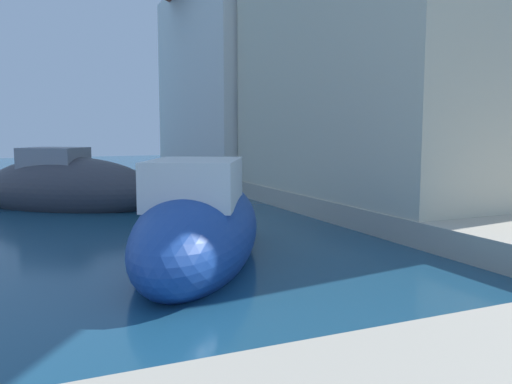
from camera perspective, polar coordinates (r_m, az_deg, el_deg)
quay_promenade at (r=5.70m, az=-13.23°, el=-13.46°), size 44.00×32.00×0.50m
moored_boat_4 at (r=15.88m, az=-19.50°, el=0.40°), size 5.34×4.70×2.12m
moored_boat_7 at (r=9.11m, az=-6.02°, el=-3.77°), size 4.38×6.08×2.11m
waterfront_building_main at (r=15.74m, az=15.05°, el=16.82°), size 6.29×9.50×8.94m
waterfront_building_annex at (r=23.43m, az=0.64°, el=13.41°), size 7.21×9.46×8.76m
waterfront_building_far at (r=24.01m, az=-0.04°, el=12.71°), size 6.65×8.04×8.32m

